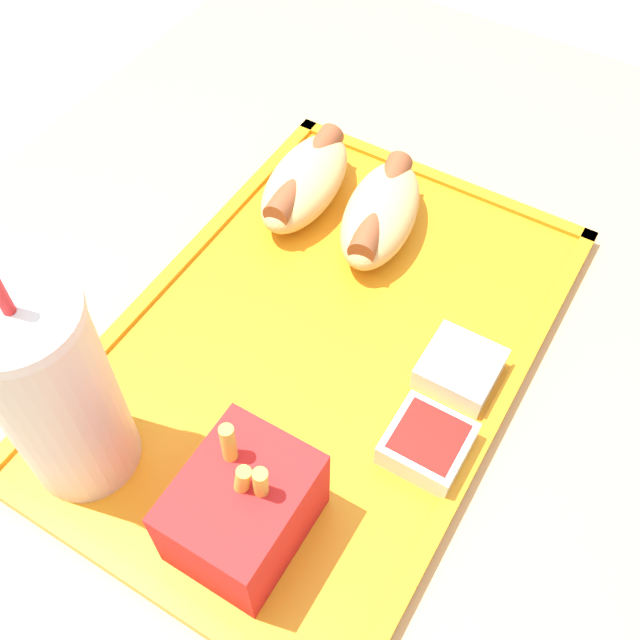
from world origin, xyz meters
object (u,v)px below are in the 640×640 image
object	(u,v)px
fries_carton	(242,507)
sauce_cup_mayo	(460,368)
sauce_cup_ketchup	(427,443)
soda_cup	(55,393)
hot_dog_far	(305,181)
hot_dog_near	(381,213)

from	to	relation	value
fries_carton	sauce_cup_mayo	xyz separation A→B (m)	(0.18, -0.07, -0.02)
sauce_cup_ketchup	soda_cup	bearing A→B (deg)	121.56
hot_dog_far	sauce_cup_mayo	size ratio (longest dim) A/B	2.40
soda_cup	hot_dog_near	world-z (taller)	soda_cup
sauce_cup_mayo	sauce_cup_ketchup	size ratio (longest dim) A/B	1.00
hot_dog_near	soda_cup	bearing A→B (deg)	165.69
soda_cup	hot_dog_far	world-z (taller)	soda_cup
fries_carton	sauce_cup_mayo	size ratio (longest dim) A/B	1.77
sauce_cup_mayo	sauce_cup_ketchup	world-z (taller)	same
hot_dog_near	sauce_cup_mayo	size ratio (longest dim) A/B	2.47
hot_dog_near	fries_carton	xyz separation A→B (m)	(-0.27, -0.05, 0.01)
hot_dog_far	sauce_cup_mayo	bearing A→B (deg)	-116.90
soda_cup	hot_dog_far	bearing A→B (deg)	0.13
soda_cup	sauce_cup_mayo	bearing A→B (deg)	-45.45
soda_cup	hot_dog_near	size ratio (longest dim) A/B	1.50
hot_dog_far	fries_carton	size ratio (longest dim) A/B	1.36
soda_cup	sauce_cup_ketchup	bearing A→B (deg)	-58.44
hot_dog_far	sauce_cup_ketchup	world-z (taller)	hot_dog_far
soda_cup	sauce_cup_mayo	size ratio (longest dim) A/B	3.72
hot_dog_far	sauce_cup_ketchup	size ratio (longest dim) A/B	2.40
sauce_cup_mayo	hot_dog_near	bearing A→B (deg)	50.57
hot_dog_near	sauce_cup_ketchup	world-z (taller)	hot_dog_near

